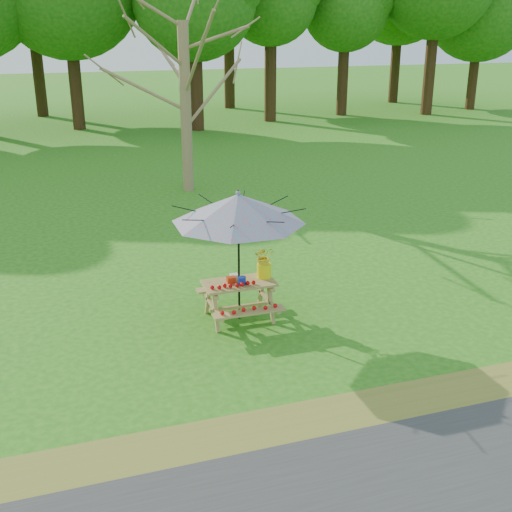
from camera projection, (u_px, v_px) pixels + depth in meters
name	position (u px, v px, depth m)	size (l,w,h in m)	color
ground	(80.00, 357.00, 9.71)	(120.00, 120.00, 0.00)	#236914
drygrass_strip	(98.00, 472.00, 7.21)	(120.00, 1.20, 0.01)	olive
picnic_table	(239.00, 301.00, 10.85)	(1.20, 1.32, 0.67)	#A38249
patio_umbrella	(238.00, 208.00, 10.29)	(2.87, 2.87, 2.25)	black
produce_bins	(237.00, 279.00, 10.71)	(0.29, 0.43, 0.13)	red
tomatoes_row	(233.00, 285.00, 10.52)	(0.77, 0.13, 0.07)	red
flower_bucket	(264.00, 261.00, 10.84)	(0.39, 0.35, 0.55)	#FEED0D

